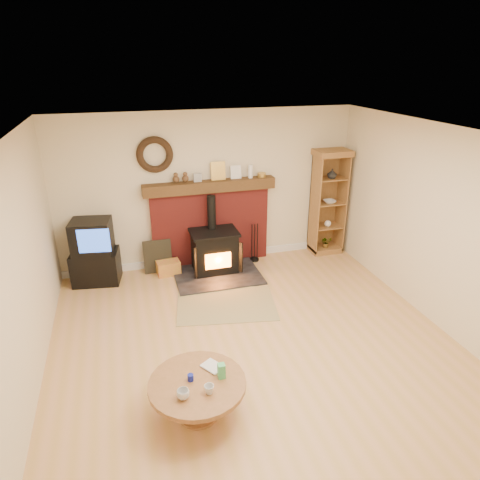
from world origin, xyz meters
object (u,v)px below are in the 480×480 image
object	(u,v)px
tv_unit	(94,253)
coffee_table	(198,388)
wood_stove	(215,253)
curio_cabinet	(328,202)

from	to	relation	value
tv_unit	coffee_table	size ratio (longest dim) A/B	1.08
wood_stove	curio_cabinet	bearing A→B (deg)	7.42
curio_cabinet	coffee_table	size ratio (longest dim) A/B	1.96
coffee_table	wood_stove	bearing A→B (deg)	73.91
wood_stove	coffee_table	xyz separation A→B (m)	(-0.87, -3.03, -0.02)
wood_stove	curio_cabinet	world-z (taller)	curio_cabinet
curio_cabinet	tv_unit	bearing A→B (deg)	-178.79
curio_cabinet	coffee_table	xyz separation A→B (m)	(-3.03, -3.31, -0.61)
tv_unit	coffee_table	bearing A→B (deg)	-72.27
curio_cabinet	wood_stove	bearing A→B (deg)	-172.58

